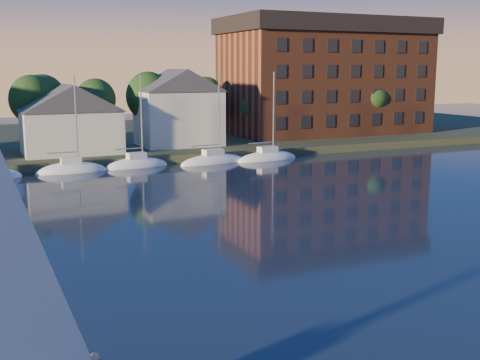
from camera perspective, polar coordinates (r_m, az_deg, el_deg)
ground at (r=25.60m, az=21.78°, el=-15.37°), size 260.00×260.00×0.00m
shoreline_land at (r=92.84m, az=-13.70°, el=3.51°), size 160.00×50.00×2.00m
wooden_dock at (r=70.57m, az=-10.13°, el=1.51°), size 120.00×3.00×1.00m
clubhouse_centre at (r=73.66m, az=-15.78°, el=5.67°), size 11.55×8.40×8.08m
clubhouse_east at (r=78.87m, az=-5.89°, el=6.94°), size 10.50×8.40×9.80m
condo_block at (r=95.42m, az=8.05°, el=9.78°), size 31.00×17.00×17.40m
tree_line at (r=80.97m, az=-10.88°, el=7.73°), size 93.40×5.40×8.90m
moored_fleet at (r=65.68m, az=-19.64°, el=0.48°), size 63.50×2.40×12.05m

